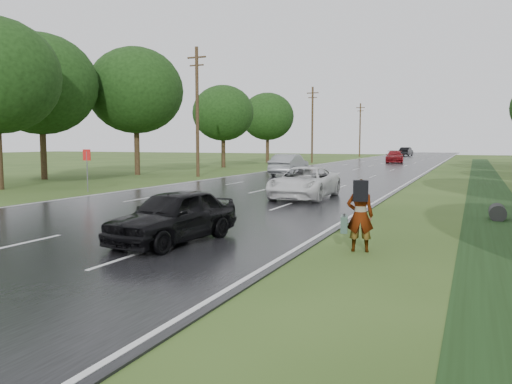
{
  "coord_description": "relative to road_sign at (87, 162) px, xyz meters",
  "views": [
    {
      "loc": [
        10.7,
        -9.02,
        2.65
      ],
      "look_at": [
        5.22,
        3.48,
        1.3
      ],
      "focal_mm": 35.0,
      "sensor_mm": 36.0,
      "label": 1
    }
  ],
  "objects": [
    {
      "name": "ground",
      "position": [
        8.5,
        -12.0,
        -1.64
      ],
      "size": [
        220.0,
        220.0,
        0.0
      ],
      "primitive_type": "plane",
      "color": "#31491A",
      "rests_on": "ground"
    },
    {
      "name": "road",
      "position": [
        8.5,
        33.0,
        -1.62
      ],
      "size": [
        14.0,
        180.0,
        0.04
      ],
      "primitive_type": "cube",
      "color": "black",
      "rests_on": "ground"
    },
    {
      "name": "edge_stripe_east",
      "position": [
        15.25,
        33.0,
        -1.6
      ],
      "size": [
        0.12,
        180.0,
        0.01
      ],
      "primitive_type": "cube",
      "color": "silver",
      "rests_on": "road"
    },
    {
      "name": "edge_stripe_west",
      "position": [
        1.75,
        33.0,
        -1.6
      ],
      "size": [
        0.12,
        180.0,
        0.01
      ],
      "primitive_type": "cube",
      "color": "silver",
      "rests_on": "road"
    },
    {
      "name": "center_line",
      "position": [
        8.5,
        33.0,
        -1.6
      ],
      "size": [
        0.12,
        180.0,
        0.01
      ],
      "primitive_type": "cube",
      "color": "silver",
      "rests_on": "road"
    },
    {
      "name": "drainage_ditch",
      "position": [
        20.0,
        6.71,
        -1.61
      ],
      "size": [
        2.2,
        120.0,
        0.56
      ],
      "color": "black",
      "rests_on": "ground"
    },
    {
      "name": "road_sign",
      "position": [
        0.0,
        0.0,
        0.0
      ],
      "size": [
        0.5,
        0.06,
        2.3
      ],
      "color": "slate",
      "rests_on": "ground"
    },
    {
      "name": "utility_pole_mid",
      "position": [
        -0.7,
        13.0,
        3.55
      ],
      "size": [
        1.6,
        0.26,
        10.0
      ],
      "color": "#342115",
      "rests_on": "ground"
    },
    {
      "name": "utility_pole_far",
      "position": [
        -0.7,
        43.0,
        3.55
      ],
      "size": [
        1.6,
        0.26,
        10.0
      ],
      "color": "#342115",
      "rests_on": "ground"
    },
    {
      "name": "utility_pole_distant",
      "position": [
        -0.7,
        73.0,
        3.55
      ],
      "size": [
        1.6,
        0.26,
        10.0
      ],
      "color": "#342115",
      "rests_on": "ground"
    },
    {
      "name": "tree_west_c",
      "position": [
        -6.5,
        13.0,
        5.27
      ],
      "size": [
        7.8,
        7.8,
        10.43
      ],
      "color": "#342115",
      "rests_on": "ground"
    },
    {
      "name": "tree_west_d",
      "position": [
        -5.7,
        27.0,
        4.18
      ],
      "size": [
        6.6,
        6.6,
        8.8
      ],
      "color": "#342115",
      "rests_on": "ground"
    },
    {
      "name": "tree_west_e",
      "position": [
        -9.5,
        6.0,
        5.19
      ],
      "size": [
        8.0,
        8.0,
        10.44
      ],
      "color": "#342115",
      "rests_on": "ground"
    },
    {
      "name": "tree_west_f",
      "position": [
        -6.3,
        41.0,
        4.49
      ],
      "size": [
        7.0,
        7.0,
        9.29
      ],
      "color": "#342115",
      "rests_on": "ground"
    },
    {
      "name": "pedestrian",
      "position": [
        16.68,
        -9.02,
        -0.73
      ],
      "size": [
        0.89,
        0.67,
        1.78
      ],
      "rotation": [
        0.0,
        0.0,
        3.35
      ],
      "color": "#A5998C",
      "rests_on": "ground"
    },
    {
      "name": "white_pickup",
      "position": [
        11.86,
        1.43,
        -0.86
      ],
      "size": [
        2.58,
        5.37,
        1.48
      ],
      "primitive_type": "imported",
      "rotation": [
        0.0,
        0.0,
        0.02
      ],
      "color": "silver",
      "rests_on": "road"
    },
    {
      "name": "dark_sedan",
      "position": [
        12.0,
        -10.0,
        -0.9
      ],
      "size": [
        2.12,
        4.28,
        1.4
      ],
      "primitive_type": "imported",
      "rotation": [
        0.0,
        0.0,
        -0.11
      ],
      "color": "black",
      "rests_on": "road"
    },
    {
      "name": "silver_sedan",
      "position": [
        5.57,
        16.75,
        -0.75
      ],
      "size": [
        1.94,
        5.22,
        1.71
      ],
      "primitive_type": "imported",
      "rotation": [
        0.0,
        0.0,
        3.17
      ],
      "color": "gray",
      "rests_on": "road"
    },
    {
      "name": "far_car_red",
      "position": [
        9.5,
        46.79,
        -0.8
      ],
      "size": [
        2.93,
        5.76,
        1.6
      ],
      "primitive_type": "imported",
      "rotation": [
        0.0,
        0.0,
        0.13
      ],
      "color": "maroon",
      "rests_on": "road"
    },
    {
      "name": "far_car_dark",
      "position": [
        6.44,
        84.01,
        -0.74
      ],
      "size": [
        2.31,
        5.37,
        1.72
      ],
      "primitive_type": "imported",
      "rotation": [
        0.0,
        0.0,
        3.05
      ],
      "color": "black",
      "rests_on": "road"
    }
  ]
}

